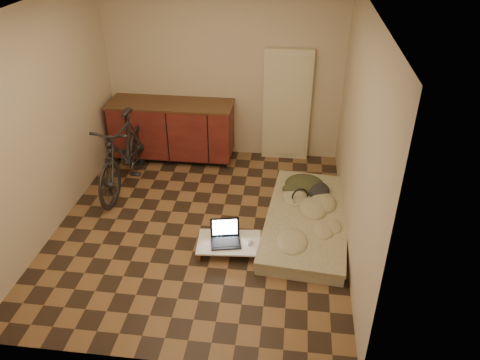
# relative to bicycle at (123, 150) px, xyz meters

# --- Properties ---
(room_shell) EXTENTS (3.50, 4.00, 2.60)m
(room_shell) POSITION_rel_bicycle_xyz_m (1.20, -0.80, 0.73)
(room_shell) COLOR brown
(room_shell) RESTS_ON ground
(cabinets) EXTENTS (1.84, 0.62, 0.91)m
(cabinets) POSITION_rel_bicycle_xyz_m (0.45, 0.91, -0.11)
(cabinets) COLOR black
(cabinets) RESTS_ON ground
(appliance_panel) EXTENTS (0.70, 0.10, 1.70)m
(appliance_panel) POSITION_rel_bicycle_xyz_m (2.15, 1.14, 0.28)
(appliance_panel) COLOR beige
(appliance_panel) RESTS_ON ground
(bicycle) EXTENTS (0.59, 1.79, 1.15)m
(bicycle) POSITION_rel_bicycle_xyz_m (0.00, 0.00, 0.00)
(bicycle) COLOR black
(bicycle) RESTS_ON ground
(futon) EXTENTS (1.14, 2.09, 0.17)m
(futon) POSITION_rel_bicycle_xyz_m (2.50, -0.65, -0.49)
(futon) COLOR #B6B092
(futon) RESTS_ON ground
(clothing_pile) EXTENTS (0.58, 0.50, 0.22)m
(clothing_pile) POSITION_rel_bicycle_xyz_m (2.50, -0.05, -0.29)
(clothing_pile) COLOR #343720
(clothing_pile) RESTS_ON futon
(headphones) EXTENTS (0.32, 0.31, 0.16)m
(headphones) POSITION_rel_bicycle_xyz_m (2.40, -0.37, -0.32)
(headphones) COLOR black
(headphones) RESTS_ON futon
(lap_desk) EXTENTS (0.75, 0.52, 0.12)m
(lap_desk) POSITION_rel_bicycle_xyz_m (1.61, -1.22, -0.47)
(lap_desk) COLOR brown
(lap_desk) RESTS_ON ground
(laptop) EXTENTS (0.39, 0.36, 0.23)m
(laptop) POSITION_rel_bicycle_xyz_m (1.57, -1.21, -0.40)
(laptop) COLOR black
(laptop) RESTS_ON lap_desk
(mouse) EXTENTS (0.09, 0.12, 0.04)m
(mouse) POSITION_rel_bicycle_xyz_m (1.85, -1.23, -0.44)
(mouse) COLOR silver
(mouse) RESTS_ON lap_desk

